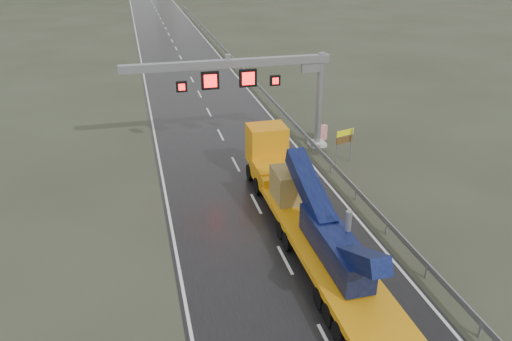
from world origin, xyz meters
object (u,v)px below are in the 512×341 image
object	(u,v)px
sign_gantry	(257,79)
heavy_haul_truck	(300,200)
striped_barrier	(322,132)
exit_sign_pair	(345,139)

from	to	relation	value
sign_gantry	heavy_haul_truck	size ratio (longest dim) A/B	0.79
heavy_haul_truck	striped_barrier	bearing A→B (deg)	63.25
sign_gantry	heavy_haul_truck	xyz separation A→B (m)	(-0.43, -11.12, -3.90)
heavy_haul_truck	striped_barrier	xyz separation A→B (m)	(6.07, 12.22, -1.11)
exit_sign_pair	striped_barrier	world-z (taller)	exit_sign_pair
sign_gantry	exit_sign_pair	bearing A→B (deg)	-32.39
sign_gantry	heavy_haul_truck	distance (m)	11.79
exit_sign_pair	striped_barrier	distance (m)	4.74
sign_gantry	striped_barrier	distance (m)	7.62
sign_gantry	striped_barrier	bearing A→B (deg)	11.09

